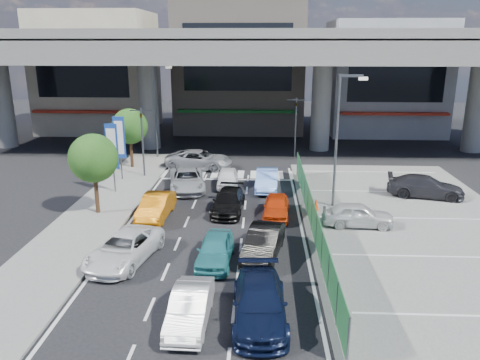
{
  "coord_description": "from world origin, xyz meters",
  "views": [
    {
      "loc": [
        2.56,
        -21.45,
        9.72
      ],
      "look_at": [
        1.35,
        4.37,
        2.1
      ],
      "focal_mm": 35.0,
      "sensor_mm": 36.0,
      "label": 1
    }
  ],
  "objects_px": {
    "street_lamp_right": "(340,130)",
    "sedan_white_front_mid": "(228,178)",
    "taxi_teal_mid": "(215,250)",
    "parked_sedan_white": "(358,215)",
    "signboard_near": "(112,149)",
    "minivan_navy_back": "(260,303)",
    "taxi_orange_right": "(276,207)",
    "tree_far": "(130,126)",
    "crossing_wagon_silver": "(199,160)",
    "traffic_cone": "(316,204)",
    "hatch_white_back_mid": "(190,308)",
    "wagon_silver_front_left": "(187,180)",
    "kei_truck_front_right": "(267,180)",
    "street_lamp_left": "(157,103)",
    "hatch_black_mid_right": "(264,242)",
    "traffic_light_left": "(142,125)",
    "signboard_far": "(119,139)",
    "taxi_orange_left": "(156,206)",
    "traffic_light_right": "(296,112)",
    "parked_sedan_dgrey": "(425,186)",
    "sedan_black_mid": "(228,202)",
    "sedan_white_mid_left": "(124,248)",
    "tree_near": "(93,158)"
  },
  "relations": [
    {
      "from": "traffic_light_right",
      "to": "hatch_black_mid_right",
      "type": "height_order",
      "value": "traffic_light_right"
    },
    {
      "from": "crossing_wagon_silver",
      "to": "signboard_far",
      "type": "bearing_deg",
      "value": 132.19
    },
    {
      "from": "parked_sedan_white",
      "to": "hatch_black_mid_right",
      "type": "bearing_deg",
      "value": 130.03
    },
    {
      "from": "traffic_light_left",
      "to": "hatch_white_back_mid",
      "type": "xyz_separation_m",
      "value": [
        6.28,
        -18.83,
        -3.31
      ]
    },
    {
      "from": "kei_truck_front_right",
      "to": "street_lamp_left",
      "type": "bearing_deg",
      "value": 139.5
    },
    {
      "from": "tree_far",
      "to": "sedan_white_mid_left",
      "type": "distance_m",
      "value": 17.3
    },
    {
      "from": "hatch_black_mid_right",
      "to": "traffic_cone",
      "type": "relative_size",
      "value": 5.83
    },
    {
      "from": "traffic_light_left",
      "to": "street_lamp_left",
      "type": "bearing_deg",
      "value": 91.2
    },
    {
      "from": "tree_far",
      "to": "taxi_orange_right",
      "type": "xyz_separation_m",
      "value": [
        11.26,
        -10.46,
        -2.77
      ]
    },
    {
      "from": "sedan_black_mid",
      "to": "sedan_white_front_mid",
      "type": "xyz_separation_m",
      "value": [
        -0.41,
        5.13,
        -0.02
      ]
    },
    {
      "from": "signboard_far",
      "to": "parked_sedan_white",
      "type": "bearing_deg",
      "value": -28.15
    },
    {
      "from": "traffic_cone",
      "to": "sedan_white_mid_left",
      "type": "bearing_deg",
      "value": -142.93
    },
    {
      "from": "traffic_light_right",
      "to": "traffic_cone",
      "type": "distance_m",
      "value": 14.31
    },
    {
      "from": "minivan_navy_back",
      "to": "wagon_silver_front_left",
      "type": "height_order",
      "value": "same"
    },
    {
      "from": "traffic_light_right",
      "to": "kei_truck_front_right",
      "type": "distance_m",
      "value": 10.49
    },
    {
      "from": "tree_near",
      "to": "kei_truck_front_right",
      "type": "relative_size",
      "value": 1.15
    },
    {
      "from": "taxi_orange_right",
      "to": "kei_truck_front_right",
      "type": "xyz_separation_m",
      "value": [
        -0.49,
        5.31,
        0.07
      ]
    },
    {
      "from": "sedan_white_mid_left",
      "to": "kei_truck_front_right",
      "type": "xyz_separation_m",
      "value": [
        6.64,
        11.42,
        0.02
      ]
    },
    {
      "from": "signboard_near",
      "to": "minivan_navy_back",
      "type": "bearing_deg",
      "value": -56.01
    },
    {
      "from": "signboard_near",
      "to": "minivan_navy_back",
      "type": "relative_size",
      "value": 0.99
    },
    {
      "from": "hatch_black_mid_right",
      "to": "taxi_orange_left",
      "type": "relative_size",
      "value": 1.0
    },
    {
      "from": "traffic_light_left",
      "to": "taxi_orange_right",
      "type": "bearing_deg",
      "value": -39.48
    },
    {
      "from": "sedan_white_front_mid",
      "to": "traffic_cone",
      "type": "xyz_separation_m",
      "value": [
        5.65,
        -4.79,
        -0.19
      ]
    },
    {
      "from": "tree_far",
      "to": "sedan_black_mid",
      "type": "xyz_separation_m",
      "value": [
        8.43,
        -9.71,
        -2.76
      ]
    },
    {
      "from": "hatch_black_mid_right",
      "to": "parked_sedan_dgrey",
      "type": "distance_m",
      "value": 14.0
    },
    {
      "from": "traffic_light_left",
      "to": "hatch_black_mid_right",
      "type": "distance_m",
      "value": 16.22
    },
    {
      "from": "taxi_teal_mid",
      "to": "parked_sedan_white",
      "type": "relative_size",
      "value": 1.0
    },
    {
      "from": "traffic_light_left",
      "to": "hatch_white_back_mid",
      "type": "height_order",
      "value": "traffic_light_left"
    },
    {
      "from": "street_lamp_left",
      "to": "taxi_orange_right",
      "type": "height_order",
      "value": "street_lamp_left"
    },
    {
      "from": "signboard_near",
      "to": "kei_truck_front_right",
      "type": "distance_m",
      "value": 10.53
    },
    {
      "from": "street_lamp_left",
      "to": "traffic_cone",
      "type": "xyz_separation_m",
      "value": [
        12.2,
        -12.87,
        -4.35
      ]
    },
    {
      "from": "hatch_white_back_mid",
      "to": "hatch_black_mid_right",
      "type": "xyz_separation_m",
      "value": [
        2.64,
        5.67,
        0.06
      ]
    },
    {
      "from": "parked_sedan_dgrey",
      "to": "taxi_orange_left",
      "type": "bearing_deg",
      "value": 118.02
    },
    {
      "from": "hatch_white_back_mid",
      "to": "taxi_orange_right",
      "type": "bearing_deg",
      "value": 73.98
    },
    {
      "from": "street_lamp_left",
      "to": "signboard_far",
      "type": "bearing_deg",
      "value": -100.31
    },
    {
      "from": "tree_far",
      "to": "crossing_wagon_silver",
      "type": "xyz_separation_m",
      "value": [
        5.41,
        0.13,
        -2.65
      ]
    },
    {
      "from": "taxi_teal_mid",
      "to": "parked_sedan_white",
      "type": "xyz_separation_m",
      "value": [
        7.35,
        4.71,
        0.06
      ]
    },
    {
      "from": "taxi_orange_left",
      "to": "hatch_black_mid_right",
      "type": "bearing_deg",
      "value": -34.95
    },
    {
      "from": "hatch_black_mid_right",
      "to": "sedan_white_front_mid",
      "type": "height_order",
      "value": "hatch_black_mid_right"
    },
    {
      "from": "signboard_near",
      "to": "taxi_orange_right",
      "type": "bearing_deg",
      "value": -20.33
    },
    {
      "from": "minivan_navy_back",
      "to": "parked_sedan_dgrey",
      "type": "xyz_separation_m",
      "value": [
        10.67,
        14.57,
        0.06
      ]
    },
    {
      "from": "street_lamp_right",
      "to": "sedan_white_front_mid",
      "type": "xyz_separation_m",
      "value": [
        -6.95,
        3.93,
        -4.16
      ]
    },
    {
      "from": "hatch_white_back_mid",
      "to": "hatch_black_mid_right",
      "type": "distance_m",
      "value": 6.26
    },
    {
      "from": "minivan_navy_back",
      "to": "kei_truck_front_right",
      "type": "height_order",
      "value": "same"
    },
    {
      "from": "signboard_near",
      "to": "taxi_orange_left",
      "type": "distance_m",
      "value": 6.25
    },
    {
      "from": "traffic_light_right",
      "to": "minivan_navy_back",
      "type": "relative_size",
      "value": 1.09
    },
    {
      "from": "signboard_far",
      "to": "traffic_cone",
      "type": "bearing_deg",
      "value": -23.5
    },
    {
      "from": "signboard_near",
      "to": "parked_sedan_white",
      "type": "relative_size",
      "value": 1.23
    },
    {
      "from": "hatch_white_back_mid",
      "to": "wagon_silver_front_left",
      "type": "distance_m",
      "value": 16.06
    },
    {
      "from": "traffic_light_left",
      "to": "kei_truck_front_right",
      "type": "distance_m",
      "value": 10.08
    }
  ]
}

